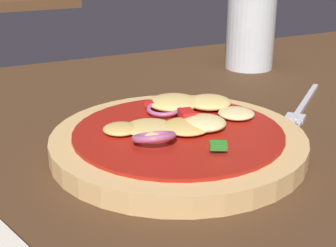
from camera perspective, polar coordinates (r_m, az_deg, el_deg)
The scene contains 4 objects.
dining_table at distance 0.44m, azimuth 8.28°, elevation -5.31°, with size 1.13×0.82×0.03m.
pizza at distance 0.43m, azimuth 1.27°, elevation -1.75°, with size 0.22×0.22×0.04m.
fork at distance 0.56m, azimuth 15.42°, elevation 1.79°, with size 0.14×0.12×0.01m.
beer_glass at distance 0.71m, azimuth 9.68°, elevation 10.86°, with size 0.07×0.07×0.13m.
Camera 1 is at (-0.23, -0.32, 0.21)m, focal length 51.91 mm.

